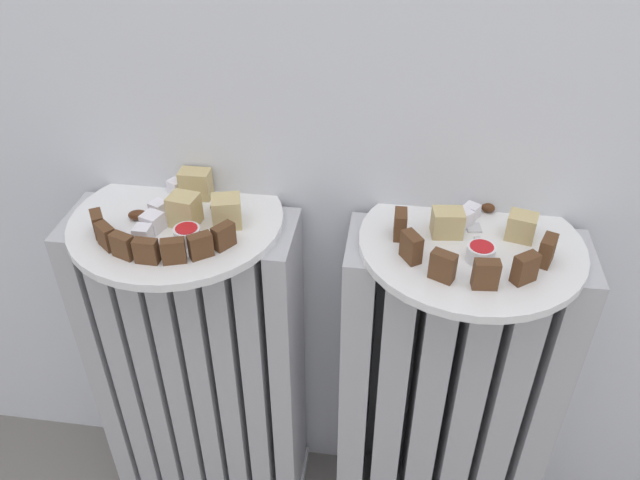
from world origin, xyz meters
TOP-DOWN VIEW (x-y plane):
  - radiator_left at (-0.21, 0.28)m, footprint 0.35×0.13m
  - radiator_right at (0.21, 0.28)m, footprint 0.35×0.13m
  - plate_left at (-0.21, 0.28)m, footprint 0.31×0.31m
  - plate_right at (0.21, 0.28)m, footprint 0.31×0.31m
  - dark_cake_slice_left_0 at (-0.30, 0.22)m, footprint 0.03×0.03m
  - dark_cake_slice_left_1 at (-0.28, 0.20)m, footprint 0.03×0.03m
  - dark_cake_slice_left_2 at (-0.25, 0.18)m, footprint 0.03×0.03m
  - dark_cake_slice_left_3 at (-0.21, 0.17)m, footprint 0.03×0.02m
  - dark_cake_slice_left_4 at (-0.18, 0.18)m, footprint 0.03×0.02m
  - dark_cake_slice_left_5 at (-0.15, 0.19)m, footprint 0.03×0.03m
  - dark_cake_slice_left_6 at (-0.12, 0.22)m, footprint 0.03×0.03m
  - marble_cake_slice_left_0 at (-0.19, 0.27)m, footprint 0.04×0.04m
  - marble_cake_slice_left_1 at (-0.13, 0.27)m, footprint 0.05×0.05m
  - marble_cake_slice_left_2 at (-0.20, 0.34)m, footprint 0.05×0.03m
  - turkish_delight_left_0 at (-0.24, 0.28)m, footprint 0.03×0.03m
  - turkish_delight_left_1 at (-0.23, 0.24)m, footprint 0.03×0.03m
  - turkish_delight_left_2 at (-0.23, 0.35)m, footprint 0.03×0.03m
  - turkish_delight_left_3 at (-0.23, 0.22)m, footprint 0.02×0.02m
  - medjool_date_left_0 at (-0.16, 0.31)m, footprint 0.02×0.03m
  - medjool_date_left_1 at (-0.26, 0.27)m, footprint 0.03×0.02m
  - jam_bowl_left at (-0.17, 0.23)m, footprint 0.04×0.04m
  - dark_cake_slice_right_0 at (0.11, 0.28)m, footprint 0.02×0.03m
  - dark_cake_slice_right_1 at (0.13, 0.23)m, footprint 0.03×0.04m
  - dark_cake_slice_right_2 at (0.17, 0.19)m, footprint 0.04×0.03m
  - dark_cake_slice_right_3 at (0.22, 0.18)m, footprint 0.03×0.02m
  - dark_cake_slice_right_4 at (0.27, 0.20)m, footprint 0.03×0.03m
  - dark_cake_slice_right_5 at (0.30, 0.24)m, footprint 0.03×0.04m
  - marble_cake_slice_right_0 at (0.18, 0.29)m, footprint 0.05×0.04m
  - marble_cake_slice_right_1 at (0.27, 0.30)m, footprint 0.04×0.04m
  - turkish_delight_right_0 at (0.21, 0.34)m, footprint 0.03×0.03m
  - turkish_delight_right_1 at (0.20, 0.32)m, footprint 0.03×0.03m
  - medjool_date_right_0 at (0.24, 0.36)m, footprint 0.03×0.03m
  - medjool_date_right_1 at (0.13, 0.26)m, footprint 0.02×0.03m
  - jam_bowl_right at (0.22, 0.24)m, footprint 0.04×0.04m
  - fork at (0.22, 0.28)m, footprint 0.03×0.10m

SIDE VIEW (x-z plane):
  - radiator_left at x=-0.21m, z-range 0.00..0.61m
  - radiator_right at x=0.21m, z-range 0.00..0.61m
  - plate_left at x=-0.21m, z-range 0.62..0.63m
  - plate_right at x=0.21m, z-range 0.62..0.63m
  - fork at x=0.22m, z-range 0.63..0.63m
  - medjool_date_right_0 at x=0.24m, z-range 0.63..0.64m
  - medjool_date_left_1 at x=-0.26m, z-range 0.63..0.64m
  - medjool_date_right_1 at x=0.13m, z-range 0.63..0.64m
  - medjool_date_left_0 at x=-0.16m, z-range 0.63..0.64m
  - turkish_delight_right_0 at x=0.21m, z-range 0.63..0.65m
  - turkish_delight_left_2 at x=-0.23m, z-range 0.63..0.65m
  - turkish_delight_left_0 at x=-0.24m, z-range 0.63..0.65m
  - turkish_delight_left_3 at x=-0.23m, z-range 0.63..0.65m
  - turkish_delight_right_1 at x=0.20m, z-range 0.63..0.65m
  - jam_bowl_left at x=-0.17m, z-range 0.63..0.65m
  - jam_bowl_right at x=0.22m, z-range 0.63..0.65m
  - turkish_delight_left_1 at x=-0.23m, z-range 0.63..0.65m
  - dark_cake_slice_left_0 at x=-0.30m, z-range 0.63..0.66m
  - dark_cake_slice_left_1 at x=-0.28m, z-range 0.63..0.66m
  - dark_cake_slice_left_2 at x=-0.25m, z-range 0.63..0.66m
  - dark_cake_slice_left_3 at x=-0.21m, z-range 0.63..0.66m
  - dark_cake_slice_left_4 at x=-0.18m, z-range 0.63..0.66m
  - dark_cake_slice_left_5 at x=-0.15m, z-range 0.63..0.66m
  - dark_cake_slice_left_6 at x=-0.12m, z-range 0.63..0.66m
  - marble_cake_slice_right_1 at x=0.27m, z-range 0.63..0.66m
  - marble_cake_slice_right_0 at x=0.18m, z-range 0.63..0.67m
  - dark_cake_slice_right_0 at x=0.11m, z-range 0.63..0.67m
  - dark_cake_slice_right_1 at x=0.13m, z-range 0.63..0.67m
  - dark_cake_slice_right_2 at x=0.17m, z-range 0.63..0.67m
  - dark_cake_slice_right_3 at x=0.22m, z-range 0.63..0.67m
  - dark_cake_slice_right_4 at x=0.27m, z-range 0.63..0.67m
  - dark_cake_slice_right_5 at x=0.30m, z-range 0.63..0.67m
  - marble_cake_slice_left_1 at x=-0.13m, z-range 0.63..0.67m
  - marble_cake_slice_left_2 at x=-0.20m, z-range 0.63..0.67m
  - marble_cake_slice_left_0 at x=-0.19m, z-range 0.63..0.67m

